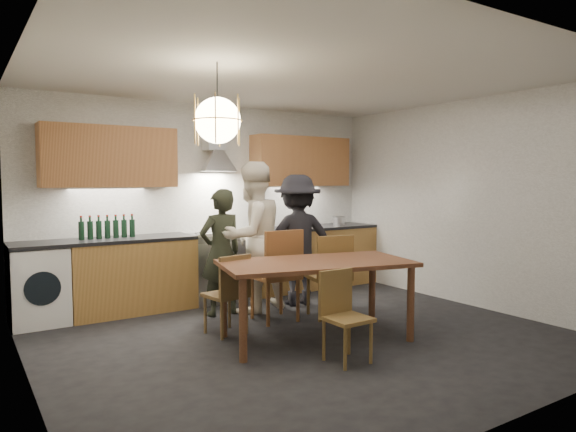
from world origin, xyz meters
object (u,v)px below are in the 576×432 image
mixing_bowl (300,225)px  stock_pot (339,221)px  wine_bottles (107,227)px  chair_back_left (230,289)px  chair_front (342,309)px  dining_table (316,270)px  person_mid (252,237)px  person_left (221,252)px  person_right (298,240)px

mixing_bowl → stock_pot: stock_pot is taller
wine_bottles → chair_back_left: bearing=-62.2°
chair_front → dining_table: bearing=74.8°
chair_front → mixing_bowl: 3.03m
chair_back_left → stock_pot: stock_pot is taller
dining_table → chair_front: bearing=-91.3°
chair_front → person_mid: (0.17, 1.92, 0.45)m
dining_table → wine_bottles: wine_bottles is taller
chair_front → person_mid: 1.98m
person_mid → chair_front: bearing=72.3°
person_left → stock_pot: (2.32, 0.70, 0.22)m
person_right → wine_bottles: person_right is taller
person_right → chair_front: bearing=83.4°
person_left → mixing_bowl: bearing=-160.0°
person_left → stock_pot: bearing=-166.8°
chair_back_left → stock_pot: (2.60, 1.48, 0.48)m
chair_front → person_right: size_ratio=0.48×
chair_front → wine_bottles: 3.09m
chair_back_left → person_mid: bearing=-141.0°
stock_pot → person_left: bearing=-163.3°
dining_table → person_left: bearing=118.9°
dining_table → person_mid: (0.02, 1.32, 0.21)m
person_left → wine_bottles: (-1.09, 0.78, 0.29)m
chair_front → person_right: (0.82, 1.91, 0.37)m
person_left → person_mid: person_mid is taller
chair_front → mixing_bowl: size_ratio=2.74×
chair_back_left → person_mid: 1.09m
person_left → mixing_bowl: 1.76m
chair_back_left → wine_bottles: wine_bottles is taller
chair_front → person_right: person_right is taller
person_left → wine_bottles: bearing=-38.9°
dining_table → person_mid: 1.34m
stock_pot → chair_front: bearing=-128.2°
person_left → person_mid: 0.44m
person_right → wine_bottles: bearing=-4.4°
person_left → person_mid: (0.40, -0.03, 0.16)m
person_mid → person_right: person_mid is taller
person_mid → mixing_bowl: bearing=-161.2°
chair_front → person_left: bearing=95.9°
dining_table → chair_front: size_ratio=2.56×
stock_pot → wine_bottles: bearing=178.7°
dining_table → chair_back_left: size_ratio=2.43×
person_right → stock_pot: bearing=-132.8°
wine_bottles → person_left: bearing=-35.4°
person_left → person_right: (1.05, -0.05, 0.08)m
person_right → stock_pot: (1.27, 0.75, 0.13)m
mixing_bowl → person_left: bearing=-156.5°
person_mid → mixing_bowl: size_ratio=6.27×
dining_table → wine_bottles: size_ratio=3.13×
person_left → mixing_bowl: size_ratio=5.15×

